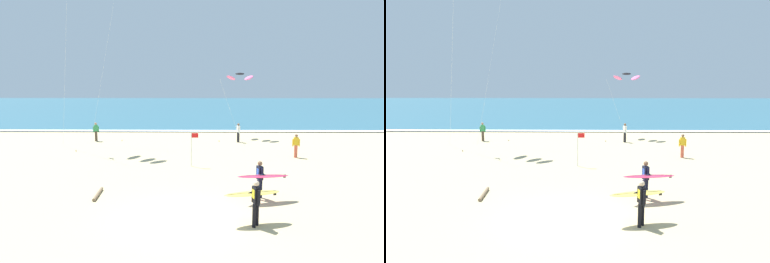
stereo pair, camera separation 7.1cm
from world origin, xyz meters
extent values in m
plane|color=tan|center=(0.00, 0.00, 0.00)|extent=(160.00, 160.00, 0.00)
cube|color=#2D6075|center=(0.00, 52.65, 0.04)|extent=(160.00, 60.00, 0.08)
cube|color=white|center=(0.00, 22.95, 0.09)|extent=(160.00, 1.14, 0.01)
cylinder|color=black|center=(2.42, -0.82, 0.44)|extent=(0.13, 0.13, 0.88)
cylinder|color=black|center=(2.56, -0.62, 0.44)|extent=(0.13, 0.13, 0.88)
cube|color=black|center=(2.49, -0.72, 1.18)|extent=(0.28, 0.38, 0.60)
cube|color=yellow|center=(2.39, -0.75, 1.22)|extent=(0.06, 0.20, 0.32)
sphere|color=beige|center=(2.49, -0.72, 1.60)|extent=(0.21, 0.21, 0.21)
cylinder|color=black|center=(2.55, -0.95, 1.14)|extent=(0.09, 0.09, 0.56)
cylinder|color=black|center=(2.44, -0.50, 1.29)|extent=(0.09, 0.09, 0.26)
cylinder|color=black|center=(2.36, -0.43, 1.16)|extent=(0.26, 0.14, 0.14)
ellipsoid|color=#EFD14C|center=(2.41, -0.38, 1.12)|extent=(2.23, 1.06, 0.09)
cube|color=#333333|center=(2.41, -0.38, 1.16)|extent=(1.85, 0.48, 0.02)
cube|color=#262628|center=(3.29, -0.16, 1.05)|extent=(0.12, 0.04, 0.14)
cylinder|color=black|center=(3.06, 2.28, 0.44)|extent=(0.13, 0.13, 0.88)
cylinder|color=black|center=(3.23, 2.49, 0.44)|extent=(0.13, 0.13, 0.88)
cube|color=black|center=(3.15, 2.38, 1.18)|extent=(0.29, 0.38, 0.60)
cube|color=blue|center=(3.04, 2.36, 1.22)|extent=(0.07, 0.20, 0.32)
sphere|color=brown|center=(3.15, 2.38, 1.60)|extent=(0.21, 0.21, 0.21)
cylinder|color=black|center=(3.21, 2.16, 1.29)|extent=(0.09, 0.09, 0.26)
cylinder|color=black|center=(3.17, 2.06, 1.16)|extent=(0.26, 0.15, 0.14)
cylinder|color=black|center=(3.08, 2.61, 1.14)|extent=(0.09, 0.09, 0.56)
ellipsoid|color=#D83359|center=(3.24, 2.04, 1.12)|extent=(2.47, 1.16, 0.17)
cube|color=#333333|center=(3.24, 2.04, 1.16)|extent=(2.06, 0.60, 0.09)
cube|color=#262628|center=(4.22, 2.32, 1.05)|extent=(0.12, 0.04, 0.14)
cylinder|color=silver|center=(-6.98, 16.02, 6.59)|extent=(1.93, 2.62, 12.99)
cylinder|color=brown|center=(-6.02, 17.33, 0.05)|extent=(0.06, 0.06, 0.10)
ellipsoid|color=pink|center=(4.86, 18.98, 5.32)|extent=(1.20, 1.29, 0.55)
ellipsoid|color=black|center=(4.13, 19.55, 5.67)|extent=(1.19, 1.28, 0.20)
ellipsoid|color=pink|center=(3.41, 20.13, 5.32)|extent=(1.20, 1.29, 0.55)
cylinder|color=silver|center=(3.18, 18.35, 2.66)|extent=(1.93, 2.42, 5.13)
cylinder|color=brown|center=(2.22, 17.15, 0.05)|extent=(0.06, 0.06, 0.10)
cylinder|color=silver|center=(-9.32, 13.86, 6.45)|extent=(1.74, 2.20, 12.71)
cylinder|color=brown|center=(-8.45, 12.77, 0.05)|extent=(0.06, 0.06, 0.10)
cylinder|color=#4C3D2D|center=(-8.20, 17.27, 0.42)|extent=(0.22, 0.22, 0.84)
cube|color=#339351|center=(-8.20, 17.27, 1.11)|extent=(0.36, 0.29, 0.54)
sphere|color=#A87A59|center=(-8.20, 17.27, 1.49)|extent=(0.20, 0.20, 0.20)
cylinder|color=#339351|center=(-8.39, 17.19, 1.01)|extent=(0.08, 0.08, 0.50)
cylinder|color=#339351|center=(-8.00, 17.35, 1.01)|extent=(0.08, 0.08, 0.50)
cylinder|color=black|center=(3.79, 16.91, 0.42)|extent=(0.22, 0.22, 0.84)
cube|color=white|center=(3.79, 16.91, 1.11)|extent=(0.28, 0.36, 0.54)
sphere|color=brown|center=(3.79, 16.91, 1.49)|extent=(0.20, 0.20, 0.20)
cylinder|color=white|center=(3.87, 16.72, 1.01)|extent=(0.08, 0.08, 0.50)
cylinder|color=white|center=(3.72, 17.11, 1.01)|extent=(0.08, 0.08, 0.50)
cylinder|color=#D8593F|center=(7.02, 10.99, 0.42)|extent=(0.22, 0.22, 0.84)
cube|color=gold|center=(7.02, 10.99, 1.11)|extent=(0.34, 0.21, 0.54)
sphere|color=brown|center=(7.02, 10.99, 1.49)|extent=(0.20, 0.20, 0.20)
cylinder|color=gold|center=(7.23, 10.96, 1.01)|extent=(0.08, 0.08, 0.50)
cylinder|color=gold|center=(6.81, 11.01, 1.01)|extent=(0.08, 0.08, 0.50)
cylinder|color=silver|center=(0.02, 8.40, 1.05)|extent=(0.05, 0.05, 2.10)
cube|color=red|center=(0.24, 8.40, 1.90)|extent=(0.40, 0.02, 0.28)
cylinder|color=#846B4C|center=(-4.15, 2.69, 0.07)|extent=(0.23, 1.73, 0.15)
camera|label=1|loc=(0.39, -13.48, 5.33)|focal=34.53mm
camera|label=2|loc=(0.46, -13.48, 5.33)|focal=34.53mm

